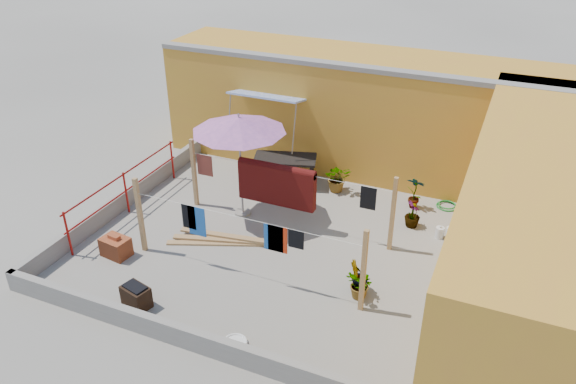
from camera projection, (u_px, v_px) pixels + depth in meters
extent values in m
plane|color=#9E998E|center=(273.00, 242.00, 12.79)|extent=(80.00, 80.00, 0.00)
cube|color=#C17D2A|center=(359.00, 111.00, 15.62)|extent=(11.00, 2.40, 3.20)
cube|color=gray|center=(350.00, 67.00, 14.02)|extent=(11.00, 0.35, 0.12)
cube|color=#2D51B2|center=(267.00, 96.00, 14.78)|extent=(2.00, 0.79, 0.22)
cylinder|color=gray|center=(229.00, 119.00, 15.13)|extent=(0.03, 0.30, 1.28)
cylinder|color=gray|center=(294.00, 130.00, 14.47)|extent=(0.03, 0.30, 1.28)
cube|color=#C17D2A|center=(531.00, 233.00, 10.22)|extent=(2.40, 9.00, 3.20)
cube|color=gray|center=(187.00, 338.00, 9.81)|extent=(8.30, 0.16, 0.44)
cube|color=gray|center=(126.00, 199.00, 14.10)|extent=(0.16, 7.30, 0.44)
cylinder|color=maroon|center=(68.00, 234.00, 12.09)|extent=(0.05, 0.05, 1.10)
cylinder|color=maroon|center=(126.00, 193.00, 13.70)|extent=(0.05, 0.05, 1.10)
cylinder|color=maroon|center=(172.00, 160.00, 15.31)|extent=(0.05, 0.05, 1.10)
cylinder|color=maroon|center=(123.00, 174.00, 13.46)|extent=(0.04, 4.20, 0.04)
cylinder|color=maroon|center=(126.00, 191.00, 13.68)|extent=(0.04, 4.20, 0.04)
cube|color=tan|center=(140.00, 215.00, 12.10)|extent=(0.09, 0.09, 1.80)
cube|color=tan|center=(363.00, 271.00, 10.37)|extent=(0.09, 0.09, 1.80)
cube|color=tan|center=(393.00, 214.00, 12.13)|extent=(0.09, 0.09, 1.80)
cube|color=tan|center=(194.00, 173.00, 13.87)|extent=(0.09, 0.09, 1.80)
cylinder|color=silver|center=(242.00, 218.00, 10.97)|extent=(5.00, 0.01, 0.01)
cylinder|color=silver|center=(287.00, 171.00, 12.73)|extent=(5.00, 0.01, 0.01)
cube|color=#430C0B|center=(277.00, 185.00, 13.03)|extent=(1.90, 0.22, 0.95)
cube|color=black|center=(368.00, 198.00, 12.19)|extent=(0.35, 0.02, 0.54)
cube|color=brown|center=(205.00, 165.00, 13.62)|extent=(0.41, 0.02, 0.55)
cube|color=#1F58A9|center=(197.00, 221.00, 11.50)|extent=(0.40, 0.02, 0.68)
cube|color=black|center=(189.00, 217.00, 11.53)|extent=(0.32, 0.02, 0.56)
cube|color=red|center=(278.00, 239.00, 10.85)|extent=(0.41, 0.02, 0.59)
cube|color=#1F58A9|center=(274.00, 238.00, 10.87)|extent=(0.41, 0.02, 0.59)
cube|color=black|center=(296.00, 239.00, 10.67)|extent=(0.32, 0.02, 0.40)
cylinder|color=gray|center=(243.00, 213.00, 13.88)|extent=(0.39, 0.39, 0.07)
cylinder|color=gray|center=(241.00, 168.00, 13.28)|extent=(0.05, 0.05, 2.51)
cone|color=#C76BAC|center=(239.00, 124.00, 12.74)|extent=(2.31, 2.31, 0.35)
cylinder|color=gray|center=(238.00, 116.00, 12.64)|extent=(0.04, 0.04, 0.11)
cube|color=black|center=(285.00, 159.00, 14.94)|extent=(1.82, 1.28, 0.06)
cube|color=black|center=(257.00, 176.00, 14.90)|extent=(0.06, 0.06, 0.72)
cube|color=black|center=(261.00, 165.00, 15.48)|extent=(0.06, 0.06, 0.72)
cube|color=black|center=(311.00, 178.00, 14.77)|extent=(0.06, 0.06, 0.72)
cube|color=black|center=(313.00, 167.00, 15.34)|extent=(0.06, 0.06, 0.72)
cube|color=#994323|center=(116.00, 247.00, 12.25)|extent=(0.65, 0.51, 0.44)
cube|color=#A05225|center=(114.00, 237.00, 12.12)|extent=(0.29, 0.16, 0.09)
cube|color=tan|center=(216.00, 243.00, 12.72)|extent=(2.14, 0.97, 0.04)
cube|color=tan|center=(221.00, 240.00, 12.76)|extent=(2.19, 0.79, 0.04)
cube|color=tan|center=(227.00, 236.00, 12.80)|extent=(2.24, 0.49, 0.04)
cube|color=black|center=(136.00, 297.00, 10.77)|extent=(0.61, 0.48, 0.45)
cube|color=black|center=(135.00, 287.00, 10.65)|extent=(0.50, 0.37, 0.04)
cylinder|color=silver|center=(235.00, 343.00, 9.96)|extent=(0.42, 0.42, 0.05)
torus|color=silver|center=(235.00, 342.00, 9.94)|extent=(0.45, 0.45, 0.05)
cylinder|color=silver|center=(440.00, 233.00, 12.90)|extent=(0.20, 0.20, 0.27)
cylinder|color=silver|center=(441.00, 227.00, 12.82)|extent=(0.05, 0.05, 0.05)
cylinder|color=silver|center=(451.00, 234.00, 12.78)|extent=(0.24, 0.24, 0.33)
cylinder|color=silver|center=(452.00, 227.00, 12.69)|extent=(0.07, 0.07, 0.06)
torus|color=#197224|center=(447.00, 206.00, 14.18)|extent=(0.53, 0.53, 0.04)
torus|color=#197224|center=(447.00, 205.00, 14.16)|extent=(0.45, 0.45, 0.04)
imported|color=#235618|center=(338.00, 178.00, 14.75)|extent=(0.87, 0.82, 0.76)
imported|color=#235618|center=(413.00, 214.00, 13.24)|extent=(0.46, 0.46, 0.65)
imported|color=#235618|center=(415.00, 192.00, 13.95)|extent=(0.52, 0.40, 0.88)
imported|color=#235618|center=(358.00, 277.00, 11.08)|extent=(0.48, 0.51, 0.75)
imported|color=#235618|center=(361.00, 285.00, 10.95)|extent=(0.73, 0.73, 0.62)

